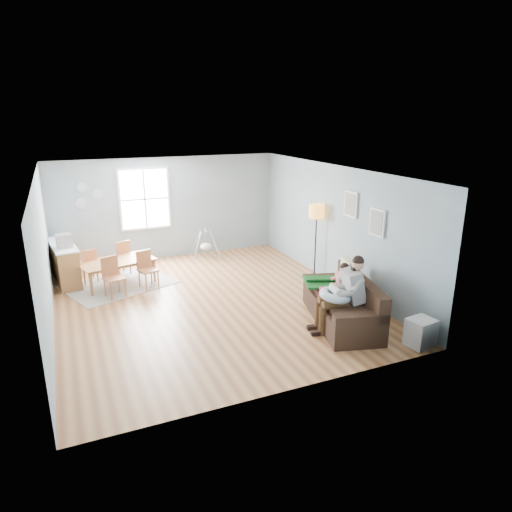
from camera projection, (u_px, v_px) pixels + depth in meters
name	position (u px, v px, depth m)	size (l,w,h in m)	color
room	(206.00, 186.00, 8.81)	(8.40, 9.40, 3.90)	brown
window	(145.00, 199.00, 11.85)	(1.32, 0.08, 1.62)	white
pictures	(363.00, 213.00, 9.19)	(0.05, 1.34, 0.74)	white
wall_plates	(87.00, 196.00, 11.27)	(0.67, 0.02, 0.66)	#A2B6C2
sofa	(345.00, 307.00, 8.53)	(1.47, 2.34, 0.88)	black
green_throw	(330.00, 281.00, 9.13)	(0.99, 0.80, 0.04)	#125022
beige_pillow	(348.00, 272.00, 8.96)	(0.14, 0.51, 0.51)	beige
father	(344.00, 291.00, 8.09)	(1.02, 0.57, 1.40)	#98989B
nursing_pillow	(335.00, 295.00, 8.09)	(0.57, 0.57, 0.15)	silver
infant	(335.00, 290.00, 8.10)	(0.20, 0.40, 0.15)	silver
toddler	(338.00, 281.00, 8.58)	(0.60, 0.44, 0.89)	silver
floor_lamp	(316.00, 217.00, 10.58)	(0.36, 0.36, 1.77)	black
storage_cube	(420.00, 333.00, 7.68)	(0.48, 0.44, 0.48)	white
rug	(119.00, 284.00, 10.52)	(2.28, 1.73, 0.01)	gray
dining_table	(118.00, 273.00, 10.43)	(1.63, 0.91, 0.57)	#935E30
chair_sw	(112.00, 275.00, 9.72)	(0.49, 0.49, 0.87)	#A25B38
chair_se	(146.00, 267.00, 10.26)	(0.48, 0.48, 0.84)	#A25B38
chair_nw	(89.00, 264.00, 10.50)	(0.45, 0.45, 0.82)	#A25B38
chair_ne	(122.00, 256.00, 11.04)	(0.51, 0.51, 0.86)	#A25B38
counter	(65.00, 263.00, 10.56)	(0.68, 1.69, 0.92)	#935E30
monitor	(64.00, 241.00, 10.13)	(0.37, 0.35, 0.30)	#A1A1A5
baby_swing	(206.00, 246.00, 12.30)	(0.93, 0.94, 0.80)	#A1A1A5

